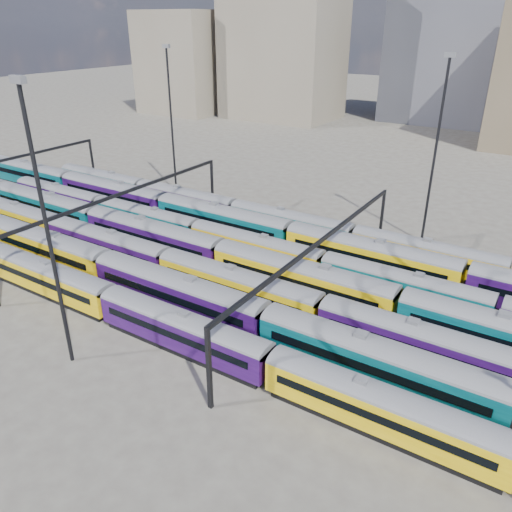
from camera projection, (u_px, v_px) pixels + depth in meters
The scene contains 13 objects.
ground at pixel (245, 281), 61.71m from camera, with size 500.00×500.00×0.00m, color #48433C.
rake_0 at pixel (110, 299), 52.65m from camera, with size 118.71×2.90×4.87m.
rake_1 at pixel (178, 290), 53.83m from camera, with size 156.30×3.26×5.51m.
rake_2 at pixel (166, 261), 60.69m from camera, with size 124.74×3.04×5.12m.
rake_3 at pixel (220, 253), 62.20m from camera, with size 135.88×3.31×5.59m.
rake_4 at pixel (323, 263), 60.45m from camera, with size 117.51×2.87×4.82m.
rake_5 at pixel (222, 218), 73.19m from camera, with size 113.33×3.32×5.60m.
rake_6 at pixel (354, 235), 68.15m from camera, with size 118.66×2.90×4.87m.
gantry_1 at pixel (123, 200), 68.53m from camera, with size 0.35×40.35×8.03m.
gantry_2 at pixel (321, 249), 53.93m from camera, with size 0.35×40.35×8.03m.
mast_1 at pixel (171, 116), 87.05m from camera, with size 1.40×0.50×25.60m.
mast_2 at pixel (46, 223), 41.41m from camera, with size 1.40×0.50×25.60m.
mast_3 at pixel (436, 146), 66.68m from camera, with size 1.40×0.50×25.60m.
Camera 1 is at (30.50, -45.08, 29.28)m, focal length 35.00 mm.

